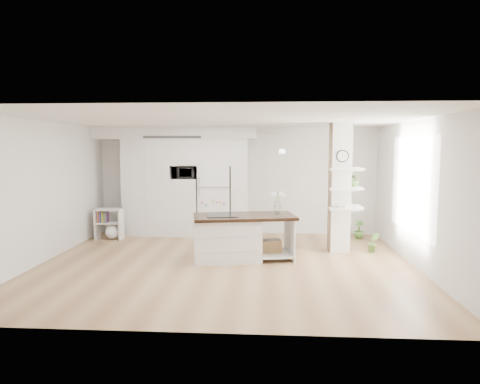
# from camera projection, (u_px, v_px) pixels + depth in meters

# --- Properties ---
(floor) EXTENTS (7.00, 6.00, 0.01)m
(floor) POSITION_uv_depth(u_px,v_px,m) (226.00, 264.00, 8.06)
(floor) COLOR tan
(floor) RESTS_ON ground
(room) EXTENTS (7.04, 6.04, 2.72)m
(room) POSITION_uv_depth(u_px,v_px,m) (225.00, 166.00, 7.87)
(room) COLOR white
(room) RESTS_ON ground
(cabinet_wall) EXTENTS (4.00, 0.71, 2.70)m
(cabinet_wall) POSITION_uv_depth(u_px,v_px,m) (178.00, 175.00, 10.64)
(cabinet_wall) COLOR white
(cabinet_wall) RESTS_ON floor
(refrigerator) EXTENTS (0.78, 0.69, 1.75)m
(refrigerator) POSITION_uv_depth(u_px,v_px,m) (215.00, 200.00, 10.66)
(refrigerator) COLOR white
(refrigerator) RESTS_ON floor
(column) EXTENTS (0.69, 0.90, 2.70)m
(column) POSITION_uv_depth(u_px,v_px,m) (344.00, 188.00, 8.89)
(column) COLOR silver
(column) RESTS_ON floor
(window) EXTENTS (0.00, 2.40, 2.40)m
(window) POSITION_uv_depth(u_px,v_px,m) (412.00, 185.00, 7.98)
(window) COLOR white
(window) RESTS_ON room
(pendant_light) EXTENTS (0.12, 0.12, 0.10)m
(pendant_light) POSITION_uv_depth(u_px,v_px,m) (318.00, 152.00, 7.88)
(pendant_light) COLOR white
(pendant_light) RESTS_ON room
(kitchen_island) EXTENTS (2.10, 1.28, 1.45)m
(kitchen_island) POSITION_uv_depth(u_px,v_px,m) (233.00, 237.00, 8.35)
(kitchen_island) COLOR white
(kitchen_island) RESTS_ON floor
(bookshelf) EXTENTS (0.62, 0.37, 0.73)m
(bookshelf) POSITION_uv_depth(u_px,v_px,m) (110.00, 226.00, 10.23)
(bookshelf) COLOR white
(bookshelf) RESTS_ON floor
(floor_plant_a) EXTENTS (0.26, 0.22, 0.43)m
(floor_plant_a) POSITION_uv_depth(u_px,v_px,m) (373.00, 242.00, 8.95)
(floor_plant_a) COLOR #518234
(floor_plant_a) RESTS_ON floor
(floor_plant_b) EXTENTS (0.29, 0.29, 0.43)m
(floor_plant_b) POSITION_uv_depth(u_px,v_px,m) (359.00, 230.00, 10.33)
(floor_plant_b) COLOR #518234
(floor_plant_b) RESTS_ON floor
(microwave) EXTENTS (0.54, 0.37, 0.30)m
(microwave) POSITION_uv_depth(u_px,v_px,m) (184.00, 173.00, 10.58)
(microwave) COLOR #2D2D2D
(microwave) RESTS_ON cabinet_wall
(shelf_plant) EXTENTS (0.27, 0.23, 0.30)m
(shelf_plant) POSITION_uv_depth(u_px,v_px,m) (355.00, 179.00, 9.02)
(shelf_plant) COLOR #518234
(shelf_plant) RESTS_ON column
(decor_bowl) EXTENTS (0.22, 0.22, 0.05)m
(decor_bowl) POSITION_uv_depth(u_px,v_px,m) (342.00, 206.00, 8.70)
(decor_bowl) COLOR white
(decor_bowl) RESTS_ON column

